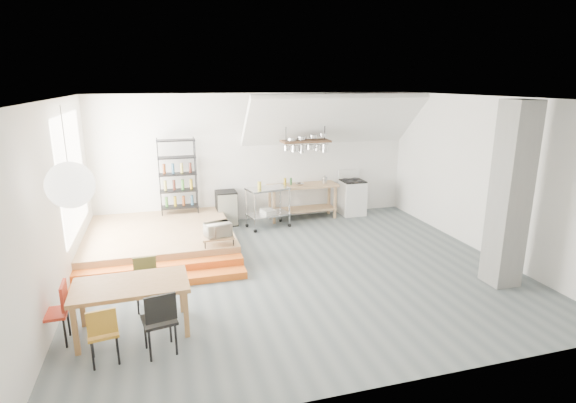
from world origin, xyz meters
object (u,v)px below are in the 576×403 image
object	(u,v)px
rolling_cart	(268,202)
mini_fridge	(226,208)
stove	(352,197)
dining_table	(131,289)

from	to	relation	value
rolling_cart	mini_fridge	bearing A→B (deg)	139.65
stove	rolling_cart	distance (m)	2.48
stove	dining_table	xyz separation A→B (m)	(-5.40, -4.57, 0.19)
dining_table	mini_fridge	bearing A→B (deg)	64.63
dining_table	rolling_cart	bearing A→B (deg)	52.50
dining_table	rolling_cart	world-z (taller)	rolling_cart
rolling_cart	mini_fridge	size ratio (longest dim) A/B	1.29
rolling_cart	dining_table	bearing A→B (deg)	-138.32
stove	rolling_cart	xyz separation A→B (m)	(-2.43, -0.46, 0.16)
stove	rolling_cart	bearing A→B (deg)	-169.36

